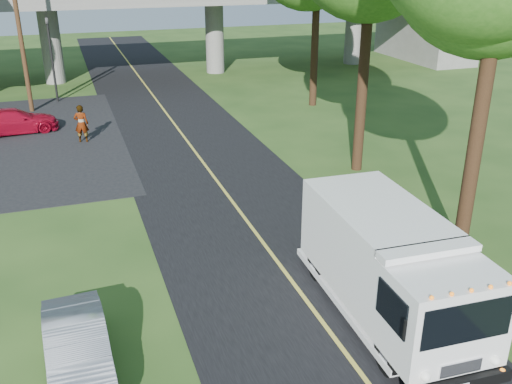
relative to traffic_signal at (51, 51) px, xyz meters
name	(u,v)px	position (x,y,z in m)	size (l,w,h in m)	color
ground	(310,306)	(6.00, -26.00, -3.20)	(120.00, 120.00, 0.00)	#294819
road	(214,177)	(6.00, -16.00, -3.19)	(7.00, 90.00, 0.02)	black
lane_line	(214,177)	(6.00, -16.00, -3.17)	(0.12, 90.00, 0.01)	gold
overpass	(134,15)	(6.00, 6.00, 1.36)	(54.00, 10.00, 7.30)	slate
traffic_signal	(51,51)	(0.00, 0.00, 0.00)	(0.18, 0.22, 5.20)	black
utility_pole	(20,32)	(-1.50, -2.00, 1.40)	(1.60, 0.26, 9.00)	#472D19
step_van	(389,263)	(7.71, -26.94, -1.68)	(2.70, 6.76, 2.80)	white
red_sedan	(14,121)	(-2.25, -6.39, -2.55)	(1.81, 4.45, 1.29)	#A90A22
silver_sedan	(78,350)	(0.01, -26.72, -2.56)	(1.35, 3.86, 1.27)	#9CA0A5
pedestrian	(81,124)	(1.06, -9.15, -2.25)	(0.69, 0.45, 1.90)	gray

